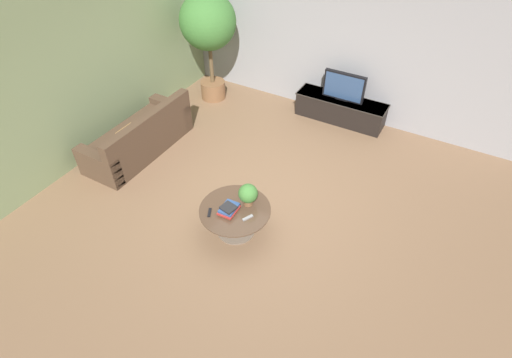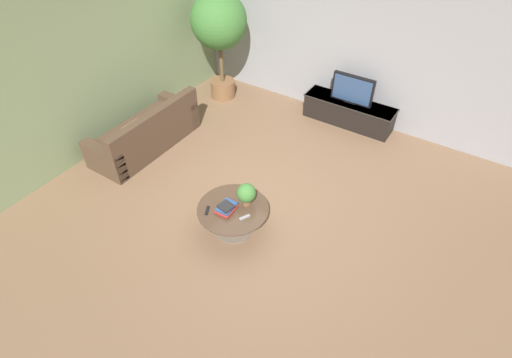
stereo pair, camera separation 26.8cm
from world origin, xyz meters
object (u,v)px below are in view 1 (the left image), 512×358
potted_palm_tall (208,27)px  television (344,87)px  couch_by_wall (140,138)px  media_console (340,109)px  coffee_table (235,216)px  potted_plant_tabletop (248,194)px

potted_palm_tall → television: bearing=10.3°
couch_by_wall → media_console: bearing=134.7°
coffee_table → couch_by_wall: bearing=162.3°
media_console → potted_plant_tabletop: 3.37m
media_console → television: (-0.00, -0.00, 0.49)m
coffee_table → potted_palm_tall: 4.09m
media_console → potted_plant_tabletop: bearing=-92.7°
potted_palm_tall → potted_plant_tabletop: size_ratio=6.48×
couch_by_wall → potted_palm_tall: size_ratio=0.94×
couch_by_wall → potted_plant_tabletop: (2.60, -0.61, 0.35)m
couch_by_wall → potted_palm_tall: 2.57m
coffee_table → potted_plant_tabletop: bearing=60.5°
television → potted_plant_tabletop: 3.35m
media_console → coffee_table: (-0.26, -3.53, 0.06)m
television → coffee_table: size_ratio=0.80×
media_console → television: 0.49m
media_console → coffee_table: 3.54m
coffee_table → potted_plant_tabletop: (0.10, 0.19, 0.32)m
television → couch_by_wall: television is taller
couch_by_wall → potted_palm_tall: bearing=178.6°
potted_plant_tabletop → media_console: bearing=87.3°
couch_by_wall → potted_palm_tall: potted_palm_tall is taller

